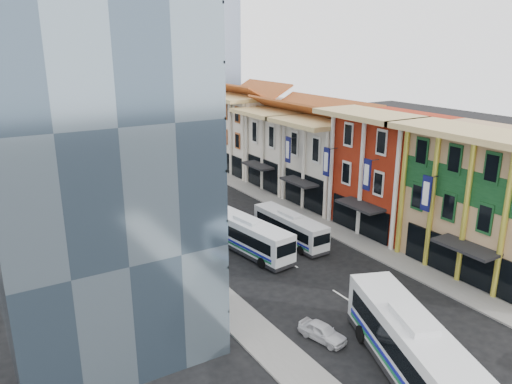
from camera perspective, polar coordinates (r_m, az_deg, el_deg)
ground at (r=35.60m, az=18.57°, el=-16.51°), size 200.00×200.00×0.00m
sidewalk_right at (r=55.05m, az=7.03°, el=-3.38°), size 3.00×90.00×0.15m
sidewalk_left at (r=47.12m, az=-9.61°, el=-7.11°), size 3.00×90.00×0.15m
shophouse_tan at (r=46.31m, az=25.93°, el=-1.24°), size 8.00×14.00×12.00m
shophouse_red at (r=53.36m, az=15.25°, el=2.15°), size 8.00×10.00×12.00m
shophouse_cream_near at (r=60.29m, az=8.69°, el=3.25°), size 8.00×9.00×10.00m
shophouse_cream_mid at (r=67.24m, az=3.79°, el=4.84°), size 8.00×9.00×10.00m
shophouse_cream_far at (r=75.81m, az=-0.78°, el=6.65°), size 8.00×12.00×11.00m
office_tower at (r=38.12m, az=-21.08°, el=9.66°), size 12.00×26.00×30.00m
office_block_far at (r=61.98m, az=-23.45°, el=4.31°), size 10.00×18.00×14.00m
bus_left_near at (r=31.77m, az=17.24°, el=-16.43°), size 7.31×12.93×4.08m
bus_left_far at (r=46.64m, az=-0.91°, el=-4.92°), size 3.89×10.96×3.44m
bus_right at (r=49.19m, az=3.89°, el=-4.01°), size 2.64×9.62×3.06m
sedan_left at (r=34.64m, az=7.60°, el=-15.55°), size 2.20×3.69×1.17m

